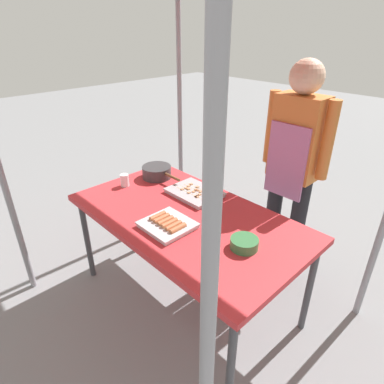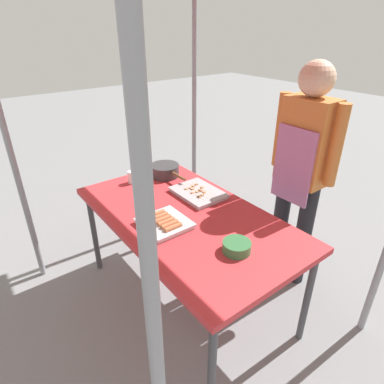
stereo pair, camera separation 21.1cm
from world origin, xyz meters
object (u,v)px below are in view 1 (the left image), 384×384
Objects in this scene: stall_table at (187,221)px; tray_meat_skewers at (194,193)px; condiment_bowl at (244,243)px; drink_cup_near_edge at (125,180)px; vendor_woman at (294,158)px; cooking_wok at (157,171)px; tray_grilled_sausages at (168,224)px.

tray_meat_skewers is (-0.16, 0.23, 0.07)m from stall_table.
drink_cup_near_edge is at bearing -177.67° from condiment_bowl.
tray_meat_skewers is 0.22× the size of vendor_woman.
tray_meat_skewers is 3.93× the size of drink_cup_near_edge.
condiment_bowl is at bearing 2.33° from drink_cup_near_edge.
stall_table is at bearing -20.56° from cooking_wok.
stall_table is at bearing 178.95° from condiment_bowl.
tray_meat_skewers is 0.77m from vendor_woman.
tray_grilled_sausages is 0.78× the size of tray_meat_skewers.
cooking_wok reaches higher than tray_meat_skewers.
vendor_woman is at bearing 54.45° from tray_meat_skewers.
drink_cup_near_edge is (-1.13, -0.05, 0.02)m from condiment_bowl.
tray_meat_skewers is 0.43m from cooking_wok.
tray_grilled_sausages is 0.46m from tray_meat_skewers.
tray_grilled_sausages is at bearing -65.13° from tray_meat_skewers.
tray_grilled_sausages reaches higher than stall_table.
drink_cup_near_edge reaches higher than condiment_bowl.
vendor_woman is at bearing 35.40° from cooking_wok.
cooking_wok is at bearing 146.65° from tray_grilled_sausages.
tray_grilled_sausages reaches higher than tray_meat_skewers.
tray_meat_skewers is 2.37× the size of condiment_bowl.
tray_grilled_sausages is 0.49m from condiment_bowl.
cooking_wok is (-0.62, 0.41, 0.03)m from tray_grilled_sausages.
stall_table is 0.92m from vendor_woman.
tray_meat_skewers is 0.96× the size of cooking_wok.
tray_grilled_sausages is 0.75× the size of cooking_wok.
vendor_woman reaches higher than cooking_wok.
condiment_bowl is (0.49, -0.01, 0.08)m from stall_table.
stall_table is 10.03× the size of condiment_bowl.
stall_table is 0.95× the size of vendor_woman.
drink_cup_near_edge is at bearing 168.84° from tray_grilled_sausages.
tray_meat_skewers is (-0.19, 0.42, -0.00)m from tray_grilled_sausages.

